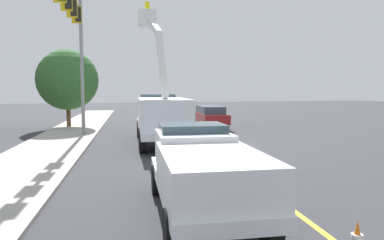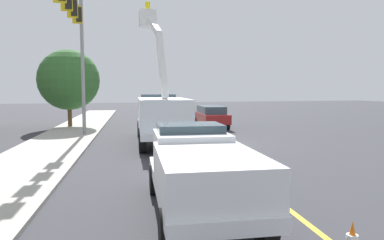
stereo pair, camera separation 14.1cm
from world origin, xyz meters
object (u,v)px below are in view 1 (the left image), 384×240
traffic_cone_trailing (184,127)px  traffic_signal_mast (75,30)px  passing_minivan (210,115)px  service_pickup_truck (203,169)px  traffic_cone_mid_front (230,165)px  utility_bucket_truck (161,114)px  traffic_cone_mid_rear (209,141)px

traffic_cone_trailing → traffic_signal_mast: bearing=109.8°
traffic_signal_mast → passing_minivan: bearing=-62.1°
passing_minivan → service_pickup_truck: bearing=162.0°
passing_minivan → traffic_signal_mast: size_ratio=0.56×
passing_minivan → traffic_cone_mid_front: bearing=165.0°
traffic_signal_mast → traffic_cone_trailing: bearing=-70.2°
passing_minivan → traffic_cone_trailing: passing_minivan is taller
utility_bucket_truck → traffic_cone_mid_front: 8.36m
service_pickup_truck → traffic_cone_trailing: service_pickup_truck is taller
utility_bucket_truck → traffic_signal_mast: size_ratio=0.95×
traffic_cone_trailing → traffic_signal_mast: 9.36m
passing_minivan → traffic_signal_mast: (-5.06, 9.55, 5.32)m
service_pickup_truck → traffic_cone_trailing: size_ratio=7.24×
service_pickup_truck → passing_minivan: size_ratio=1.16×
traffic_cone_trailing → passing_minivan: bearing=-46.2°
traffic_cone_trailing → utility_bucket_truck: bearing=150.8°
traffic_cone_trailing → service_pickup_truck: bearing=168.4°
utility_bucket_truck → traffic_cone_mid_rear: (-2.71, -1.97, -1.21)m
traffic_signal_mast → traffic_cone_mid_front: bearing=-150.7°
utility_bucket_truck → traffic_signal_mast: (1.68, 4.53, 4.67)m
utility_bucket_truck → traffic_cone_mid_rear: utility_bucket_truck is taller
traffic_cone_mid_front → traffic_signal_mast: 12.77m
utility_bucket_truck → traffic_cone_trailing: 4.90m
traffic_cone_mid_front → traffic_cone_mid_rear: size_ratio=1.01×
passing_minivan → traffic_cone_mid_rear: passing_minivan is taller
utility_bucket_truck → traffic_signal_mast: 6.71m
traffic_cone_mid_rear → passing_minivan: bearing=-17.9°
traffic_cone_mid_rear → traffic_cone_trailing: traffic_cone_mid_rear is taller
traffic_cone_mid_rear → traffic_signal_mast: (4.39, 6.49, 5.88)m
utility_bucket_truck → traffic_signal_mast: bearing=69.6°
passing_minivan → traffic_cone_mid_front: 15.49m
traffic_cone_mid_front → traffic_cone_mid_rear: 5.58m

